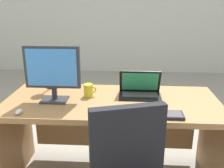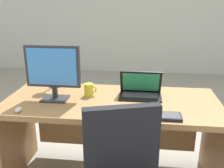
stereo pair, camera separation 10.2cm
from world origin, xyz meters
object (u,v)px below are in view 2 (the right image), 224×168
mouse (18,110)px  coffee_mug (89,90)px  desk (112,120)px  desk_lamp (53,58)px  laptop (140,88)px  keyboard (158,116)px  monitor (53,69)px

mouse → coffee_mug: (0.43, 0.37, 0.04)m
desk → coffee_mug: bearing=171.8°
desk → mouse: mouse is taller
mouse → desk_lamp: size_ratio=0.20×
coffee_mug → laptop: bearing=7.7°
laptop → keyboard: (0.12, -0.40, -0.05)m
monitor → laptop: size_ratio=1.28×
keyboard → coffee_mug: size_ratio=2.98×
coffee_mug → mouse: bearing=-139.6°
desk → laptop: 0.35m
monitor → keyboard: 0.86m
coffee_mug → desk: bearing=-8.2°
laptop → mouse: size_ratio=4.67×
laptop → mouse: laptop is taller
desk_lamp → desk: bearing=-20.8°
desk → laptop: size_ratio=4.98×
keyboard → desk: bearing=137.9°
desk → mouse: 0.74m
monitor → laptop: (0.67, 0.17, -0.19)m
coffee_mug → keyboard: bearing=-32.3°
coffee_mug → monitor: bearing=-155.7°
monitor → desk_lamp: monitor is taller
desk → monitor: size_ratio=3.90×
monitor → mouse: 0.39m
laptop → keyboard: size_ratio=1.10×
monitor → coffee_mug: bearing=24.3°
desk → monitor: bearing=-169.1°
laptop → desk_lamp: bearing=171.0°
monitor → mouse: (-0.18, -0.25, -0.23)m
laptop → keyboard: laptop is taller
mouse → coffee_mug: coffee_mug is taller
laptop → desk_lamp: size_ratio=0.92×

